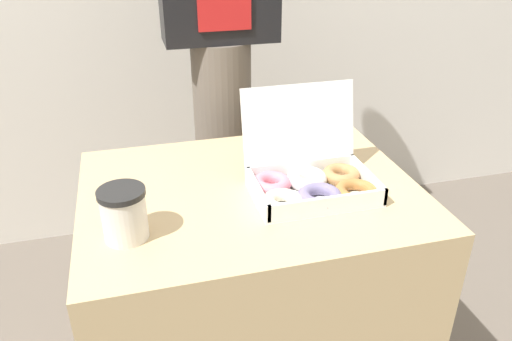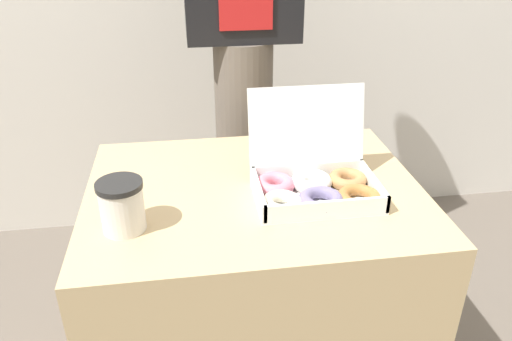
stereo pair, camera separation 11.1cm
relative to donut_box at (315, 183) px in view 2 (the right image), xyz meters
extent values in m
cube|color=tan|center=(-0.14, 0.06, -0.41)|extent=(0.82, 0.63, 0.75)
cube|color=white|center=(0.00, -0.01, -0.03)|extent=(0.29, 0.19, 0.01)
cube|color=white|center=(-0.14, -0.01, -0.01)|extent=(0.01, 0.19, 0.04)
cube|color=white|center=(0.14, -0.01, -0.01)|extent=(0.01, 0.19, 0.04)
cube|color=white|center=(0.00, -0.11, -0.01)|extent=(0.29, 0.01, 0.04)
cube|color=white|center=(0.00, 0.08, -0.01)|extent=(0.29, 0.01, 0.04)
cube|color=white|center=(0.00, 0.10, 0.11)|extent=(0.29, 0.05, 0.19)
torus|color=silver|center=(-0.09, -0.06, -0.01)|extent=(0.12, 0.12, 0.03)
torus|color=pink|center=(-0.09, 0.03, -0.01)|extent=(0.13, 0.13, 0.03)
torus|color=slate|center=(0.00, -0.06, -0.01)|extent=(0.14, 0.14, 0.03)
torus|color=white|center=(0.00, 0.03, -0.01)|extent=(0.14, 0.14, 0.03)
torus|color=#A87038|center=(0.09, -0.06, -0.01)|extent=(0.14, 0.14, 0.03)
torus|color=#B27F4C|center=(0.09, 0.03, -0.01)|extent=(0.11, 0.11, 0.03)
cylinder|color=silver|center=(-0.44, -0.08, 0.02)|extent=(0.09, 0.09, 0.10)
cylinder|color=black|center=(-0.44, -0.08, 0.07)|extent=(0.10, 0.10, 0.01)
cylinder|color=#665B51|center=(-0.09, 0.62, -0.29)|extent=(0.20, 0.20, 0.98)
camera|label=1|loc=(-0.40, -0.98, 0.58)|focal=35.00mm
camera|label=2|loc=(-0.29, -1.00, 0.58)|focal=35.00mm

